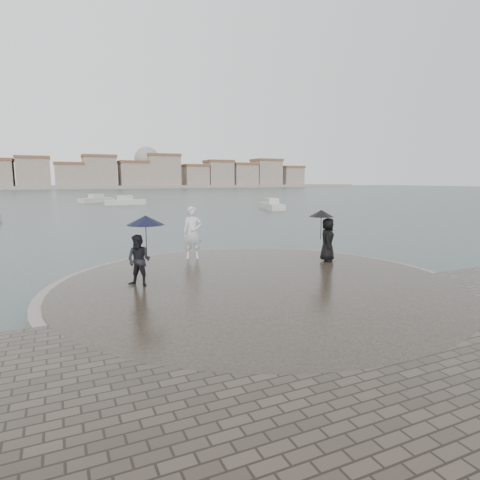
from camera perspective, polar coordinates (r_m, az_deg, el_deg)
name	(u,v)px	position (r m, az deg, el deg)	size (l,w,h in m)	color
ground	(328,331)	(9.59, 12.39, -12.54)	(400.00, 400.00, 0.00)	#2B3835
kerb_ring	(258,287)	(12.36, 2.54, -6.74)	(12.50, 12.50, 0.32)	gray
quay_tip	(258,287)	(12.35, 2.54, -6.65)	(11.90, 11.90, 0.36)	#2D261E
statue	(192,233)	(15.75, -6.77, 1.05)	(0.74, 0.49, 2.04)	silver
visitor_left	(141,246)	(11.93, -13.85, -0.81)	(1.28, 1.13, 2.04)	black
visitor_right	(326,233)	(15.43, 12.13, 0.98)	(1.18, 1.05, 1.95)	black
far_skyline	(51,174)	(167.81, -25.30, 8.49)	(260.00, 20.00, 37.00)	gray
boats	(125,205)	(50.72, -16.07, 4.78)	(34.16, 30.42, 1.50)	#B8B4A6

